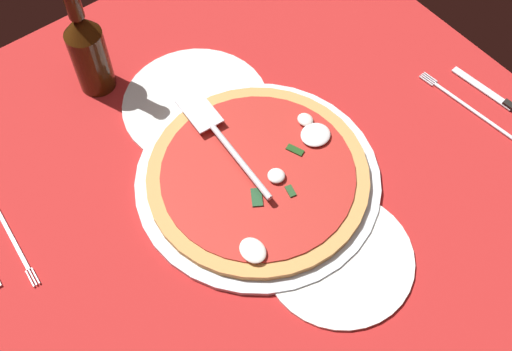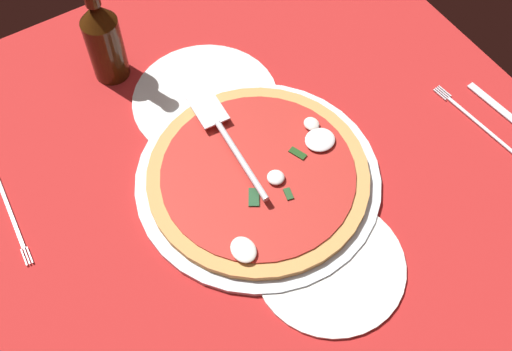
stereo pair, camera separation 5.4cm
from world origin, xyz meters
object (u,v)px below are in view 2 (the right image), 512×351
at_px(place_setting_far, 499,125).
at_px(beer_bottle, 103,37).
at_px(dinner_plate_right, 330,265).
at_px(pizza, 257,176).
at_px(pizza_server, 227,137).
at_px(dinner_plate_left, 205,100).

height_order(place_setting_far, beer_bottle, beer_bottle).
bearing_deg(place_setting_far, dinner_plate_right, 93.00).
relative_size(pizza, beer_bottle, 1.45).
height_order(dinner_plate_right, pizza, pizza).
relative_size(pizza, pizza_server, 1.44).
height_order(dinner_plate_left, pizza, pizza).
height_order(dinner_plate_right, beer_bottle, beer_bottle).
height_order(pizza, pizza_server, pizza_server).
distance_m(dinner_plate_left, beer_bottle, 0.20).
bearing_deg(place_setting_far, pizza_server, 59.31).
height_order(pizza, beer_bottle, beer_bottle).
bearing_deg(dinner_plate_left, place_setting_far, 51.94).
height_order(dinner_plate_right, pizza_server, pizza_server).
bearing_deg(beer_bottle, dinner_plate_left, 37.07).
xyz_separation_m(dinner_plate_left, pizza_server, (0.11, -0.02, 0.04)).
height_order(dinner_plate_left, place_setting_far, place_setting_far).
bearing_deg(pizza_server, dinner_plate_left, -7.60).
distance_m(dinner_plate_right, beer_bottle, 0.54).
height_order(pizza, place_setting_far, pizza).
height_order(dinner_plate_left, beer_bottle, beer_bottle).
distance_m(dinner_plate_right, pizza, 0.18).
relative_size(dinner_plate_left, dinner_plate_right, 1.13).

